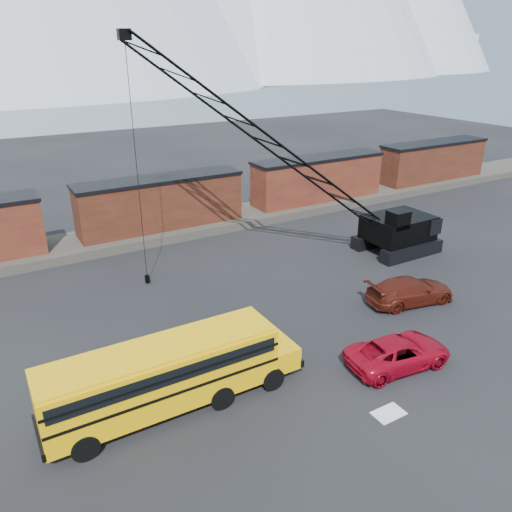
{
  "coord_description": "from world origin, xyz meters",
  "views": [
    {
      "loc": [
        -13.11,
        -15.93,
        14.64
      ],
      "look_at": [
        0.78,
        7.84,
        3.0
      ],
      "focal_mm": 35.0,
      "sensor_mm": 36.0,
      "label": 1
    }
  ],
  "objects_px": {
    "school_bus": "(170,373)",
    "crawler_crane": "(274,147)",
    "maroon_suv": "(410,291)",
    "red_pickup": "(398,352)"
  },
  "relations": [
    {
      "from": "school_bus",
      "to": "red_pickup",
      "type": "relative_size",
      "value": 2.16
    },
    {
      "from": "school_bus",
      "to": "crawler_crane",
      "type": "height_order",
      "value": "crawler_crane"
    },
    {
      "from": "school_bus",
      "to": "red_pickup",
      "type": "bearing_deg",
      "value": -14.07
    },
    {
      "from": "maroon_suv",
      "to": "crawler_crane",
      "type": "relative_size",
      "value": 0.26
    },
    {
      "from": "maroon_suv",
      "to": "school_bus",
      "type": "bearing_deg",
      "value": 106.17
    },
    {
      "from": "maroon_suv",
      "to": "red_pickup",
      "type": "bearing_deg",
      "value": 139.35
    },
    {
      "from": "school_bus",
      "to": "crawler_crane",
      "type": "bearing_deg",
      "value": 41.67
    },
    {
      "from": "maroon_suv",
      "to": "crawler_crane",
      "type": "distance_m",
      "value": 12.52
    },
    {
      "from": "school_bus",
      "to": "crawler_crane",
      "type": "distance_m",
      "value": 17.15
    },
    {
      "from": "red_pickup",
      "to": "crawler_crane",
      "type": "relative_size",
      "value": 0.25
    }
  ]
}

